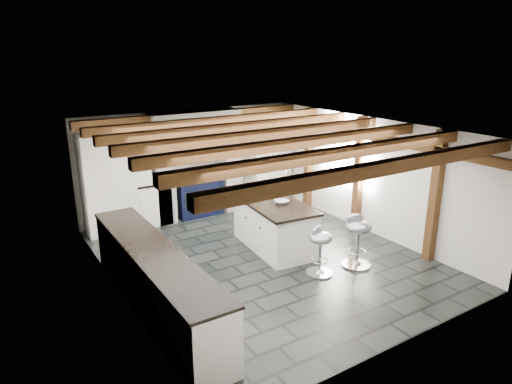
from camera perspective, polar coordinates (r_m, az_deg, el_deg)
ground at (r=8.18m, az=0.92°, el=-8.20°), size 6.00×6.00×0.00m
room_shell at (r=8.69m, az=-7.57°, el=0.72°), size 6.00×6.03×6.00m
range_cooker at (r=10.20m, az=-7.35°, el=-0.28°), size 1.00×0.63×0.99m
kitchen_island at (r=8.41m, az=2.28°, el=-4.10°), size 1.11×1.87×1.18m
bar_stool_near at (r=7.86m, az=12.61°, el=-5.22°), size 0.59×0.59×0.91m
bar_stool_far at (r=7.49m, az=7.97°, el=-6.60°), size 0.50×0.50×0.82m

